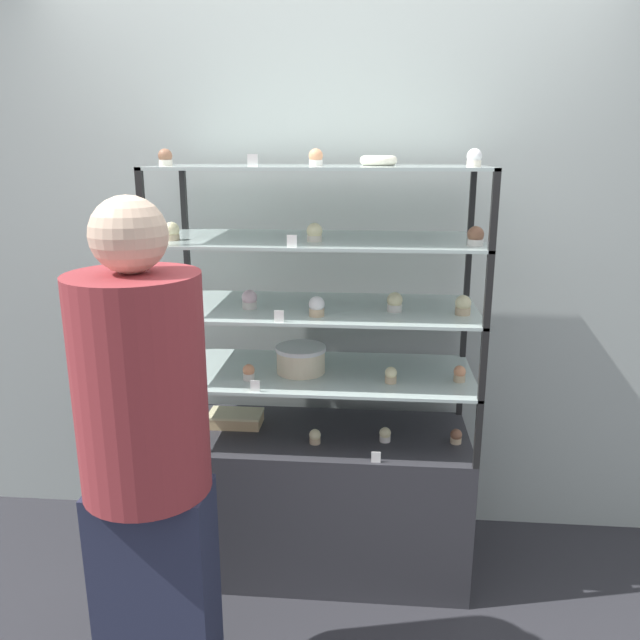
# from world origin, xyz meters

# --- Properties ---
(ground_plane) EXTENTS (20.00, 20.00, 0.00)m
(ground_plane) POSITION_xyz_m (0.00, 0.00, 0.00)
(ground_plane) COLOR #2D2D33
(back_wall) EXTENTS (8.00, 0.05, 2.60)m
(back_wall) POSITION_xyz_m (0.00, 0.41, 1.30)
(back_wall) COLOR #A8B2AD
(back_wall) RESTS_ON ground_plane
(display_base) EXTENTS (1.26, 0.53, 0.63)m
(display_base) POSITION_xyz_m (0.00, 0.00, 0.31)
(display_base) COLOR #333338
(display_base) RESTS_ON ground_plane
(display_riser_lower) EXTENTS (1.26, 0.53, 0.28)m
(display_riser_lower) POSITION_xyz_m (0.00, 0.00, 0.89)
(display_riser_lower) COLOR black
(display_riser_lower) RESTS_ON display_base
(display_riser_middle) EXTENTS (1.26, 0.53, 0.28)m
(display_riser_middle) POSITION_xyz_m (0.00, 0.00, 1.17)
(display_riser_middle) COLOR black
(display_riser_middle) RESTS_ON display_riser_lower
(display_riser_upper) EXTENTS (1.26, 0.53, 0.28)m
(display_riser_upper) POSITION_xyz_m (0.00, 0.00, 1.44)
(display_riser_upper) COLOR black
(display_riser_upper) RESTS_ON display_riser_middle
(display_riser_top) EXTENTS (1.26, 0.53, 0.28)m
(display_riser_top) POSITION_xyz_m (0.00, 0.00, 1.72)
(display_riser_top) COLOR black
(display_riser_top) RESTS_ON display_riser_upper
(layer_cake_centerpiece) EXTENTS (0.21, 0.21, 0.11)m
(layer_cake_centerpiece) POSITION_xyz_m (-0.08, -0.01, 0.96)
(layer_cake_centerpiece) COLOR beige
(layer_cake_centerpiece) RESTS_ON display_riser_lower
(sheet_cake_frosted) EXTENTS (0.23, 0.14, 0.06)m
(sheet_cake_frosted) POSITION_xyz_m (-0.38, 0.05, 0.66)
(sheet_cake_frosted) COLOR #DBBC84
(sheet_cake_frosted) RESTS_ON display_base
(cupcake_0) EXTENTS (0.05, 0.05, 0.06)m
(cupcake_0) POSITION_xyz_m (-0.56, -0.14, 0.66)
(cupcake_0) COLOR beige
(cupcake_0) RESTS_ON display_base
(cupcake_1) EXTENTS (0.05, 0.05, 0.06)m
(cupcake_1) POSITION_xyz_m (-0.01, -0.10, 0.66)
(cupcake_1) COLOR #CCB28C
(cupcake_1) RESTS_ON display_base
(cupcake_2) EXTENTS (0.05, 0.05, 0.06)m
(cupcake_2) POSITION_xyz_m (0.28, -0.06, 0.66)
(cupcake_2) COLOR white
(cupcake_2) RESTS_ON display_base
(cupcake_3) EXTENTS (0.05, 0.05, 0.06)m
(cupcake_3) POSITION_xyz_m (0.57, -0.05, 0.66)
(cupcake_3) COLOR #CCB28C
(cupcake_3) RESTS_ON display_base
(price_tag_0) EXTENTS (0.04, 0.00, 0.04)m
(price_tag_0) POSITION_xyz_m (0.24, -0.24, 0.65)
(price_tag_0) COLOR white
(price_tag_0) RESTS_ON display_base
(cupcake_4) EXTENTS (0.05, 0.05, 0.07)m
(cupcake_4) POSITION_xyz_m (-0.57, -0.11, 0.94)
(cupcake_4) COLOR #CCB28C
(cupcake_4) RESTS_ON display_riser_lower
(cupcake_5) EXTENTS (0.05, 0.05, 0.07)m
(cupcake_5) POSITION_xyz_m (-0.27, -0.12, 0.94)
(cupcake_5) COLOR white
(cupcake_5) RESTS_ON display_riser_lower
(cupcake_6) EXTENTS (0.05, 0.05, 0.07)m
(cupcake_6) POSITION_xyz_m (0.29, -0.11, 0.94)
(cupcake_6) COLOR #CCB28C
(cupcake_6) RESTS_ON display_riser_lower
(cupcake_7) EXTENTS (0.05, 0.05, 0.07)m
(cupcake_7) POSITION_xyz_m (0.56, -0.07, 0.94)
(cupcake_7) COLOR #CCB28C
(cupcake_7) RESTS_ON display_riser_lower
(price_tag_1) EXTENTS (0.04, 0.00, 0.04)m
(price_tag_1) POSITION_xyz_m (-0.23, -0.24, 0.93)
(price_tag_1) COLOR white
(price_tag_1) RESTS_ON display_riser_lower
(cupcake_8) EXTENTS (0.06, 0.06, 0.08)m
(cupcake_8) POSITION_xyz_m (-0.56, -0.09, 1.22)
(cupcake_8) COLOR white
(cupcake_8) RESTS_ON display_riser_middle
(cupcake_9) EXTENTS (0.06, 0.06, 0.08)m
(cupcake_9) POSITION_xyz_m (-0.28, -0.05, 1.22)
(cupcake_9) COLOR white
(cupcake_9) RESTS_ON display_riser_middle
(cupcake_10) EXTENTS (0.06, 0.06, 0.08)m
(cupcake_10) POSITION_xyz_m (-0.00, -0.14, 1.22)
(cupcake_10) COLOR #CCB28C
(cupcake_10) RESTS_ON display_riser_middle
(cupcake_11) EXTENTS (0.06, 0.06, 0.08)m
(cupcake_11) POSITION_xyz_m (0.30, -0.05, 1.22)
(cupcake_11) COLOR white
(cupcake_11) RESTS_ON display_riser_middle
(cupcake_12) EXTENTS (0.06, 0.06, 0.08)m
(cupcake_12) POSITION_xyz_m (0.56, -0.08, 1.22)
(cupcake_12) COLOR #CCB28C
(cupcake_12) RESTS_ON display_riser_middle
(price_tag_2) EXTENTS (0.04, 0.00, 0.04)m
(price_tag_2) POSITION_xyz_m (-0.13, -0.24, 1.20)
(price_tag_2) COLOR white
(price_tag_2) RESTS_ON display_riser_middle
(cupcake_13) EXTENTS (0.06, 0.06, 0.07)m
(cupcake_13) POSITION_xyz_m (-0.56, -0.10, 1.49)
(cupcake_13) COLOR #CCB28C
(cupcake_13) RESTS_ON display_riser_upper
(cupcake_14) EXTENTS (0.06, 0.06, 0.07)m
(cupcake_14) POSITION_xyz_m (-0.01, -0.09, 1.49)
(cupcake_14) COLOR beige
(cupcake_14) RESTS_ON display_riser_upper
(cupcake_15) EXTENTS (0.06, 0.06, 0.07)m
(cupcake_15) POSITION_xyz_m (0.58, -0.14, 1.49)
(cupcake_15) COLOR white
(cupcake_15) RESTS_ON display_riser_upper
(price_tag_3) EXTENTS (0.04, 0.00, 0.04)m
(price_tag_3) POSITION_xyz_m (-0.08, -0.24, 1.48)
(price_tag_3) COLOR white
(price_tag_3) RESTS_ON display_riser_upper
(cupcake_16) EXTENTS (0.05, 0.05, 0.06)m
(cupcake_16) POSITION_xyz_m (-0.58, -0.06, 1.77)
(cupcake_16) COLOR beige
(cupcake_16) RESTS_ON display_riser_top
(cupcake_17) EXTENTS (0.05, 0.05, 0.06)m
(cupcake_17) POSITION_xyz_m (-0.01, -0.05, 1.77)
(cupcake_17) COLOR white
(cupcake_17) RESTS_ON display_riser_top
(cupcake_18) EXTENTS (0.05, 0.05, 0.06)m
(cupcake_18) POSITION_xyz_m (0.56, -0.11, 1.77)
(cupcake_18) COLOR beige
(cupcake_18) RESTS_ON display_riser_top
(price_tag_4) EXTENTS (0.04, 0.00, 0.04)m
(price_tag_4) POSITION_xyz_m (-0.21, -0.24, 1.76)
(price_tag_4) COLOR white
(price_tag_4) RESTS_ON display_riser_top
(donut_glazed) EXTENTS (0.15, 0.15, 0.04)m
(donut_glazed) POSITION_xyz_m (0.22, 0.06, 1.75)
(donut_glazed) COLOR #EFE5CC
(donut_glazed) RESTS_ON display_riser_top
(customer_figure) EXTENTS (0.39, 0.39, 1.68)m
(customer_figure) POSITION_xyz_m (-0.47, -0.75, 0.90)
(customer_figure) COLOR #282D47
(customer_figure) RESTS_ON ground_plane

